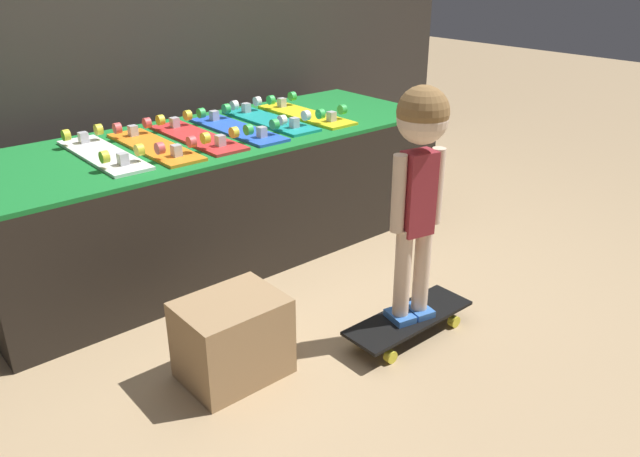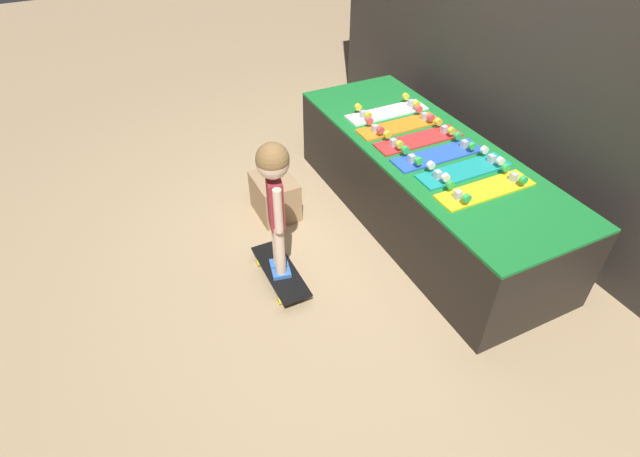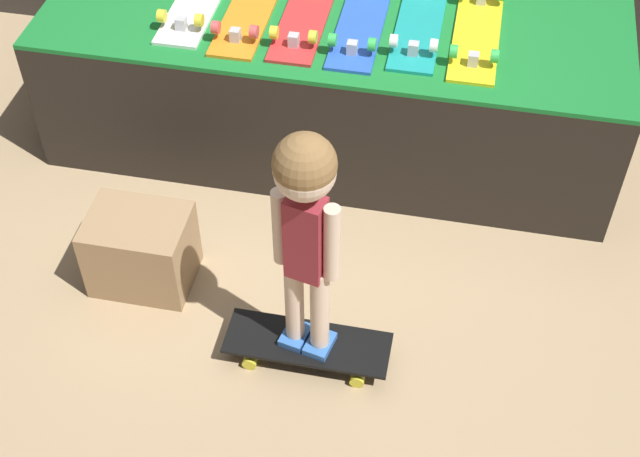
% 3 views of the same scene
% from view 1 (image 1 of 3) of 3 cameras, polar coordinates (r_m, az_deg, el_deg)
% --- Properties ---
extents(ground_plane, '(16.00, 16.00, 0.00)m').
position_cam_1_polar(ground_plane, '(3.08, -3.57, -5.03)').
color(ground_plane, tan).
extents(display_rack, '(2.44, 0.87, 0.64)m').
position_cam_1_polar(display_rack, '(3.34, -9.17, 3.21)').
color(display_rack, black).
rests_on(display_rack, ground_plane).
extents(skateboard_white_on_rack, '(0.19, 0.67, 0.09)m').
position_cam_1_polar(skateboard_white_on_rack, '(3.00, -19.25, 6.60)').
color(skateboard_white_on_rack, white).
rests_on(skateboard_white_on_rack, display_rack).
extents(skateboard_orange_on_rack, '(0.19, 0.67, 0.09)m').
position_cam_1_polar(skateboard_orange_on_rack, '(3.05, -14.94, 7.44)').
color(skateboard_orange_on_rack, orange).
rests_on(skateboard_orange_on_rack, display_rack).
extents(skateboard_red_on_rack, '(0.19, 0.67, 0.09)m').
position_cam_1_polar(skateboard_red_on_rack, '(3.17, -11.21, 8.36)').
color(skateboard_red_on_rack, red).
rests_on(skateboard_red_on_rack, display_rack).
extents(skateboard_blue_on_rack, '(0.19, 0.67, 0.09)m').
position_cam_1_polar(skateboard_blue_on_rack, '(3.28, -7.59, 9.14)').
color(skateboard_blue_on_rack, blue).
rests_on(skateboard_blue_on_rack, display_rack).
extents(skateboard_teal_on_rack, '(0.19, 0.67, 0.09)m').
position_cam_1_polar(skateboard_teal_on_rack, '(3.44, -4.66, 9.97)').
color(skateboard_teal_on_rack, teal).
rests_on(skateboard_teal_on_rack, display_rack).
extents(skateboard_yellow_on_rack, '(0.19, 0.67, 0.09)m').
position_cam_1_polar(skateboard_yellow_on_rack, '(3.56, -1.33, 10.52)').
color(skateboard_yellow_on_rack, yellow).
rests_on(skateboard_yellow_on_rack, display_rack).
extents(skateboard_on_floor, '(0.60, 0.20, 0.09)m').
position_cam_1_polar(skateboard_on_floor, '(2.68, 8.13, -8.27)').
color(skateboard_on_floor, black).
rests_on(skateboard_on_floor, ground_plane).
extents(child, '(0.23, 0.20, 0.96)m').
position_cam_1_polar(child, '(2.38, 9.09, 5.98)').
color(child, '#3870C6').
rests_on(child, skateboard_on_floor).
extents(storage_box, '(0.38, 0.29, 0.32)m').
position_cam_1_polar(storage_box, '(2.40, -8.01, -9.92)').
color(storage_box, '#A37F56').
rests_on(storage_box, ground_plane).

